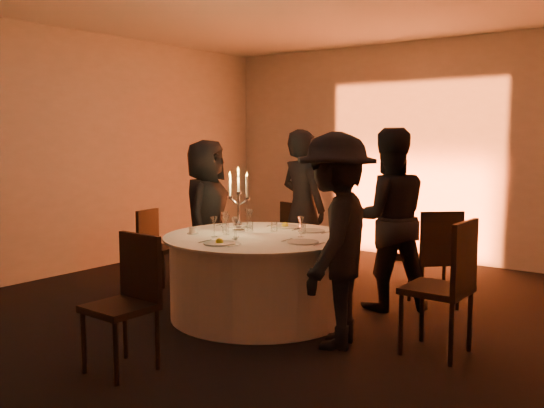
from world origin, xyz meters
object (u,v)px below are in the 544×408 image
Objects in this scene: banquet_table at (259,275)px; guest_back_right at (388,219)px; guest_right at (335,240)px; guest_left at (206,214)px; chair_back_left at (298,236)px; guest_back_left at (303,208)px; chair_right at (448,279)px; chair_left at (155,243)px; chair_back_right at (437,253)px; coffee_cup at (193,231)px; candelabra at (238,209)px; chair_front at (129,294)px.

guest_back_right is (0.86, 0.95, 0.51)m from banquet_table.
guest_left is at bearing -127.36° from guest_right.
guest_back_right is at bearing 47.84° from banquet_table.
chair_back_left is 0.51× the size of guest_back_right.
guest_back_right reaches higher than banquet_table.
guest_back_left is 1.25m from guest_back_right.
chair_back_left is 2.81m from chair_right.
guest_left reaches higher than chair_right.
guest_left is 0.96× the size of guest_right.
banquet_table is 1.04× the size of guest_right.
chair_right is (2.39, -1.47, 0.09)m from chair_back_left.
guest_right is at bearing -111.58° from chair_left.
coffee_cup is at bearing -2.02° from chair_back_right.
guest_back_left is 2.79× the size of candelabra.
coffee_cup is (1.18, -0.58, 0.32)m from chair_left.
guest_left is (0.55, 0.27, 0.35)m from chair_left.
coffee_cup is (0.62, -0.86, -0.03)m from guest_left.
chair_back_right is 1.64m from guest_back_left.
chair_back_left is at bearing 100.47° from candelabra.
chair_back_right reaches higher than coffee_cup.
guest_back_left is (-1.61, 0.02, 0.34)m from chair_back_right.
chair_right is 0.61× the size of guest_right.
guest_back_right is (0.81, 2.56, 0.34)m from chair_front.
chair_back_left is at bearing 89.77° from coffee_cup.
chair_right is at bearing 94.20° from guest_right.
guest_left is at bearing 74.98° from chair_back_left.
chair_front is 0.55× the size of guest_back_right.
chair_left is 1.69m from chair_back_left.
guest_back_right is at bearing -85.44° from chair_left.
chair_back_left is at bearing -59.00° from guest_left.
coffee_cup is (-0.22, -1.57, -0.09)m from guest_back_left.
chair_right is 1.67× the size of candelabra.
guest_back_left reaches higher than chair_back_right.
candelabra is (0.27, 0.36, 0.19)m from coffee_cup.
candelabra is at bearing 53.10° from coffee_cup.
chair_front is at bearing -78.17° from candelabra.
chair_back_right is at bearing -81.90° from chair_left.
coffee_cup is (-1.82, -1.55, 0.25)m from chair_back_right.
candelabra reaches higher than chair_back_left.
guest_back_left is 1.22m from candelabra.
candelabra is at bearing -108.56° from chair_left.
chair_back_right is at bearing -165.02° from guest_back_left.
guest_back_left reaches higher than coffee_cup.
guest_back_left is at bearing -43.08° from chair_back_right.
guest_back_left is at bearing -119.37° from chair_right.
chair_back_right is at bearing 44.93° from banquet_table.
chair_front is at bearing 113.60° from guest_back_left.
guest_back_right is at bearing 41.19° from coffee_cup.
candelabra is (0.26, -1.43, 0.48)m from chair_back_left.
chair_back_left is 0.94× the size of chair_back_right.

